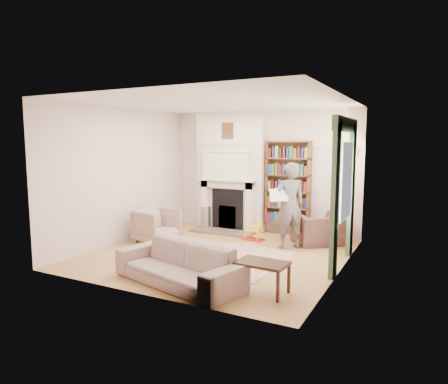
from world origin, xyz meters
The scene contains 25 objects.
floor centered at (0.00, 0.00, 0.00)m, with size 4.50×4.50×0.00m, color olive.
ceiling centered at (0.00, 0.00, 2.80)m, with size 4.50×4.50×0.00m, color white.
wall_back centered at (0.00, 2.25, 1.40)m, with size 4.50×4.50×0.00m, color silver.
wall_front centered at (0.00, -2.25, 1.40)m, with size 4.50×4.50×0.00m, color silver.
wall_left centered at (-2.25, 0.00, 1.40)m, with size 4.50×4.50×0.00m, color silver.
wall_right centered at (2.25, 0.00, 1.40)m, with size 4.50×4.50×0.00m, color silver.
fireplace centered at (-0.75, 2.05, 1.39)m, with size 1.70×0.58×2.80m.
bookcase centered at (0.65, 2.12, 1.18)m, with size 1.00×0.24×1.85m, color brown.
window centered at (2.23, 0.40, 1.45)m, with size 0.02×0.90×1.30m, color silver.
curtain_left centered at (2.20, -0.30, 1.20)m, with size 0.07×0.32×2.40m, color #30482E.
curtain_right centered at (2.20, 1.10, 1.20)m, with size 0.07×0.32×2.40m, color #30482E.
pelmet centered at (2.19, 0.40, 2.38)m, with size 0.09×1.70×0.24m, color #30482E.
wall_sconce centered at (2.03, 1.50, 1.90)m, with size 0.20×0.24×0.24m, color gold, non-canonical shape.
rug centered at (0.04, -0.17, 0.01)m, with size 2.50×1.92×0.01m, color beige.
armchair_reading centered at (1.50, 1.62, 0.32)m, with size 0.97×0.85×0.63m, color #492B27.
armchair_left centered at (-1.55, 0.17, 0.35)m, with size 0.76×0.78×0.71m, color #BEB59D.
sofa centered at (0.24, -1.67, 0.30)m, with size 2.09×0.82×0.61m, color #B2A293.
man_reading centered at (1.05, 1.02, 0.85)m, with size 0.62×0.41×1.71m, color #524942.
newspaper centered at (0.90, 0.82, 1.08)m, with size 0.36×0.02×0.25m, color silver.
coffee_table centered at (1.47, -1.44, 0.23)m, with size 0.70×0.45×0.45m, color #341C12, non-canonical shape.
paraffin_heater centered at (-1.30, 1.79, 0.28)m, with size 0.24×0.24×0.55m, color #9DA1A5.
rocking_horse centered at (0.18, 1.25, 0.22)m, with size 0.49×0.20×0.43m, color yellow, non-canonical shape.
board_game centered at (-0.45, -0.01, 0.03)m, with size 0.38×0.38×0.03m, color gold.
game_box_lid centered at (-0.41, -0.15, 0.04)m, with size 0.32×0.22×0.05m, color red.
comic_annuals centered at (0.28, -0.40, 0.02)m, with size 0.72×0.44×0.02m.
Camera 1 is at (3.47, -6.44, 2.11)m, focal length 32.00 mm.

